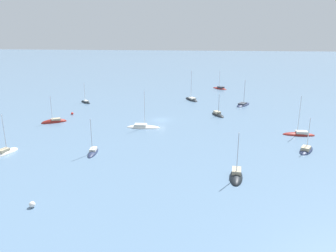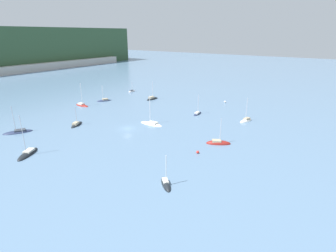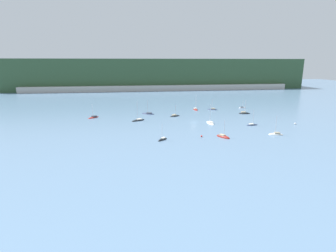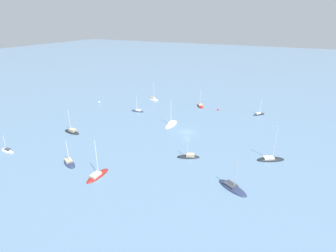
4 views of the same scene
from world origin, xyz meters
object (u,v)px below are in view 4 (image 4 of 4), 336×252
Objects in this scene: sailboat_1 at (72,132)px; mooring_buoy_1 at (99,103)px; sailboat_5 at (270,160)px; sailboat_6 at (188,157)px; sailboat_8 at (138,111)px; sailboat_2 at (97,176)px; sailboat_10 at (153,99)px; mooring_buoy_0 at (218,109)px; sailboat_4 at (259,115)px; sailboat_0 at (232,188)px; sailboat_7 at (171,124)px; sailboat_9 at (200,106)px; sailboat_3 at (69,163)px; sailboat_12 at (8,151)px.

mooring_buoy_1 is (12.66, -29.08, 0.30)m from sailboat_1.
sailboat_5 is 21.98m from sailboat_6.
sailboat_6 reaches higher than mooring_buoy_1.
sailboat_5 is 55.92m from sailboat_8.
mooring_buoy_1 is at bearing 40.92° from sailboat_2.
sailboat_10 is 10.14× the size of mooring_buoy_1.
sailboat_10 is at bearing 117.59° from sailboat_5.
sailboat_5 reaches higher than mooring_buoy_0.
sailboat_8 is (-8.43, -27.46, -0.02)m from sailboat_1.
sailboat_4 reaches higher than mooring_buoy_0.
sailboat_0 is 1.25× the size of sailboat_6.
sailboat_10 is (-6.31, -44.66, -0.02)m from sailboat_1.
sailboat_2 is 64.12m from sailboat_10.
sailboat_5 is 12.58× the size of mooring_buoy_1.
sailboat_7 is 25.06m from mooring_buoy_0.
sailboat_1 is 1.27× the size of sailboat_6.
sailboat_1 is at bearing 49.17° from mooring_buoy_0.
sailboat_10 is 24.55m from mooring_buoy_1.
sailboat_8 is at bearing 100.19° from sailboat_9.
mooring_buoy_0 is (24.01, -33.58, 0.27)m from sailboat_5.
sailboat_1 is at bearing -158.28° from sailboat_0.
sailboat_9 is 0.92× the size of sailboat_10.
sailboat_9 reaches higher than sailboat_3.
sailboat_1 is 1.15× the size of sailboat_8.
sailboat_3 is 0.92× the size of sailboat_9.
sailboat_9 reaches higher than sailboat_6.
mooring_buoy_0 is at bearing -10.26° from sailboat_2.
sailboat_6 is 0.91× the size of sailboat_8.
sailboat_1 is 28.72m from sailboat_8.
sailboat_6 is at bearing 35.87° from sailboat_7.
sailboat_6 is 45.18m from sailboat_9.
sailboat_12 is 6.83× the size of mooring_buoy_1.
sailboat_4 is 1.22× the size of sailboat_12.
sailboat_9 reaches higher than sailboat_4.
sailboat_3 is (10.56, -1.42, -0.00)m from sailboat_2.
sailboat_7 is 1.30× the size of sailboat_8.
sailboat_3 is 31.74m from sailboat_6.
sailboat_0 is 0.80× the size of sailboat_5.
sailboat_1 is at bearing 172.47° from sailboat_4.
sailboat_3 is at bearing 84.04° from sailboat_2.
sailboat_0 is 1.21× the size of sailboat_4.
sailboat_9 is 44.68m from mooring_buoy_1.
sailboat_9 is (26.12, -52.26, -0.01)m from sailboat_0.
mooring_buoy_0 is (3.67, -41.90, 0.24)m from sailboat_6.
sailboat_10 is at bearing -87.39° from sailboat_8.
sailboat_5 is (-6.28, -17.02, 0.01)m from sailboat_0.
sailboat_6 is at bearing 95.00° from mooring_buoy_0.
sailboat_4 is 48.30m from sailboat_8.
sailboat_8 is (32.71, -25.99, -0.00)m from sailboat_6.
sailboat_9 is (-4.31, -61.75, -0.05)m from sailboat_2.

